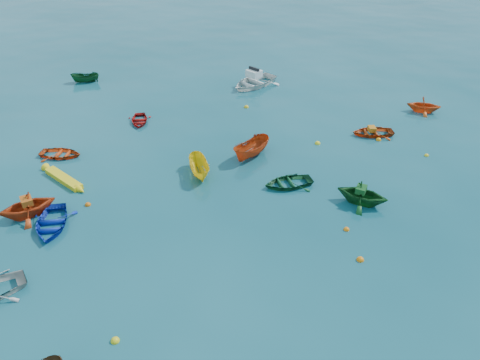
# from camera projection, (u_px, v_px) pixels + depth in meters

# --- Properties ---
(ground) EXTENTS (160.00, 160.00, 0.00)m
(ground) POSITION_uv_depth(u_px,v_px,m) (216.00, 238.00, 23.92)
(ground) COLOR #0B4350
(ground) RESTS_ON ground
(dinghy_blue_sw) EXTENTS (3.44, 3.95, 0.68)m
(dinghy_blue_sw) POSITION_uv_depth(u_px,v_px,m) (52.00, 227.00, 24.67)
(dinghy_blue_sw) COLOR #0D2CAA
(dinghy_blue_sw) RESTS_ON ground
(dinghy_orange_w) EXTENTS (3.84, 3.84, 1.53)m
(dinghy_orange_w) POSITION_uv_depth(u_px,v_px,m) (30.00, 215.00, 25.50)
(dinghy_orange_w) COLOR red
(dinghy_orange_w) RESTS_ON ground
(sampan_yellow_mid) EXTENTS (2.42, 3.15, 1.15)m
(sampan_yellow_mid) POSITION_uv_depth(u_px,v_px,m) (200.00, 175.00, 29.03)
(sampan_yellow_mid) COLOR yellow
(sampan_yellow_mid) RESTS_ON ground
(dinghy_green_e) EXTENTS (3.63, 3.32, 0.61)m
(dinghy_green_e) POSITION_uv_depth(u_px,v_px,m) (288.00, 185.00, 28.02)
(dinghy_green_e) COLOR #114C27
(dinghy_green_e) RESTS_ON ground
(dinghy_red_nw) EXTENTS (2.98, 2.30, 0.57)m
(dinghy_red_nw) POSITION_uv_depth(u_px,v_px,m) (61.00, 156.00, 30.98)
(dinghy_red_nw) COLOR red
(dinghy_red_nw) RESTS_ON ground
(sampan_orange_n) EXTENTS (2.53, 3.53, 1.28)m
(sampan_orange_n) POSITION_uv_depth(u_px,v_px,m) (252.00, 157.00, 30.93)
(sampan_orange_n) COLOR #BE3F11
(sampan_orange_n) RESTS_ON ground
(dinghy_green_n) EXTENTS (3.24, 2.93, 1.48)m
(dinghy_green_n) POSITION_uv_depth(u_px,v_px,m) (361.00, 203.00, 26.47)
(dinghy_green_n) COLOR #124D1B
(dinghy_green_n) RESTS_ON ground
(dinghy_red_ne) EXTENTS (3.46, 2.92, 0.61)m
(dinghy_red_ne) POSITION_uv_depth(u_px,v_px,m) (372.00, 135.00, 33.61)
(dinghy_red_ne) COLOR #BF3E0F
(dinghy_red_ne) RESTS_ON ground
(dinghy_red_far) EXTENTS (2.62, 2.99, 0.52)m
(dinghy_red_far) POSITION_uv_depth(u_px,v_px,m) (140.00, 122.00, 35.30)
(dinghy_red_far) COLOR #B1120E
(dinghy_red_far) RESTS_ON ground
(dinghy_orange_far) EXTENTS (2.57, 2.22, 1.34)m
(dinghy_orange_far) POSITION_uv_depth(u_px,v_px,m) (422.00, 112.00, 36.91)
(dinghy_orange_far) COLOR #E34F15
(dinghy_orange_far) RESTS_ON ground
(sampan_green_far) EXTENTS (2.63, 1.83, 0.95)m
(sampan_green_far) POSITION_uv_depth(u_px,v_px,m) (86.00, 82.00, 42.32)
(sampan_green_far) COLOR #10461F
(sampan_green_far) RESTS_ON ground
(kayak_yellow) EXTENTS (3.84, 2.32, 0.40)m
(kayak_yellow) POSITION_uv_depth(u_px,v_px,m) (64.00, 181.00, 28.44)
(kayak_yellow) COLOR yellow
(kayak_yellow) RESTS_ON ground
(motorboat_white) EXTENTS (5.24, 5.74, 1.57)m
(motorboat_white) POSITION_uv_depth(u_px,v_px,m) (254.00, 86.00, 41.60)
(motorboat_white) COLOR white
(motorboat_white) RESTS_ON ground
(tarp_orange_a) EXTENTS (0.93, 0.93, 0.36)m
(tarp_orange_a) POSITION_uv_depth(u_px,v_px,m) (27.00, 201.00, 25.01)
(tarp_orange_a) COLOR #BE5213
(tarp_orange_a) RESTS_ON dinghy_orange_w
(tarp_green_b) EXTENTS (0.66, 0.79, 0.34)m
(tarp_green_b) POSITION_uv_depth(u_px,v_px,m) (361.00, 189.00, 26.02)
(tarp_green_b) COLOR #134F1C
(tarp_green_b) RESTS_ON dinghy_green_n
(tarp_orange_b) EXTENTS (0.66, 0.76, 0.31)m
(tarp_orange_b) POSITION_uv_depth(u_px,v_px,m) (372.00, 129.00, 33.35)
(tarp_orange_b) COLOR orange
(tarp_orange_b) RESTS_ON dinghy_red_ne
(buoy_ye_a) EXTENTS (0.36, 0.36, 0.36)m
(buoy_ye_a) POSITION_uv_depth(u_px,v_px,m) (115.00, 341.00, 18.56)
(buoy_ye_a) COLOR yellow
(buoy_ye_a) RESTS_ON ground
(buoy_or_b) EXTENTS (0.37, 0.37, 0.37)m
(buoy_or_b) POSITION_uv_depth(u_px,v_px,m) (360.00, 260.00, 22.51)
(buoy_or_b) COLOR orange
(buoy_or_b) RESTS_ON ground
(buoy_or_c) EXTENTS (0.34, 0.34, 0.34)m
(buoy_or_c) POSITION_uv_depth(u_px,v_px,m) (88.00, 205.00, 26.31)
(buoy_or_c) COLOR #D35E0B
(buoy_or_c) RESTS_ON ground
(buoy_ye_c) EXTENTS (0.38, 0.38, 0.38)m
(buoy_ye_c) POSITION_uv_depth(u_px,v_px,m) (318.00, 144.00, 32.44)
(buoy_ye_c) COLOR yellow
(buoy_ye_c) RESTS_ON ground
(buoy_or_d) EXTENTS (0.32, 0.32, 0.32)m
(buoy_or_d) POSITION_uv_depth(u_px,v_px,m) (346.00, 230.00, 24.46)
(buoy_or_d) COLOR orange
(buoy_or_d) RESTS_ON ground
(buoy_ye_d) EXTENTS (0.38, 0.38, 0.38)m
(buoy_ye_d) POSITION_uv_depth(u_px,v_px,m) (246.00, 107.00, 37.61)
(buoy_ye_d) COLOR yellow
(buoy_ye_d) RESTS_ON ground
(buoy_or_e) EXTENTS (0.38, 0.38, 0.38)m
(buoy_or_e) POSITION_uv_depth(u_px,v_px,m) (378.00, 140.00, 32.88)
(buoy_or_e) COLOR orange
(buoy_or_e) RESTS_ON ground
(buoy_ye_e) EXTENTS (0.30, 0.30, 0.30)m
(buoy_ye_e) POSITION_uv_depth(u_px,v_px,m) (426.00, 156.00, 31.02)
(buoy_ye_e) COLOR yellow
(buoy_ye_e) RESTS_ON ground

